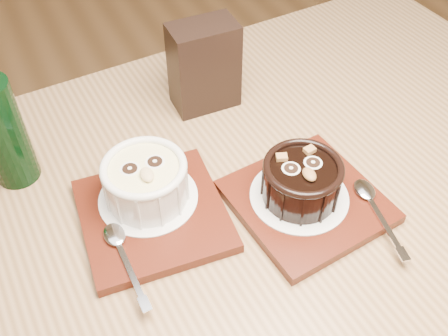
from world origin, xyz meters
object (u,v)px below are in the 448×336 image
at_px(ramekin_white, 146,180).
at_px(green_bottle, 1,129).
at_px(table, 239,260).
at_px(condiment_stand, 204,66).
at_px(ramekin_dark, 302,179).
at_px(tray_left, 153,215).
at_px(tray_right, 306,202).

relative_size(ramekin_white, green_bottle, 0.49).
height_order(table, condiment_stand, condiment_stand).
bearing_deg(table, condiment_stand, 75.80).
height_order(ramekin_dark, green_bottle, green_bottle).
bearing_deg(ramekin_dark, ramekin_white, 161.21).
relative_size(table, tray_left, 6.88).
bearing_deg(ramekin_dark, tray_right, -32.89).
relative_size(ramekin_white, tray_right, 0.60).
distance_m(table, tray_right, 0.13).
distance_m(table, tray_left, 0.15).
relative_size(table, green_bottle, 5.60).
relative_size(table, ramekin_dark, 12.12).
distance_m(tray_left, tray_right, 0.20).
xyz_separation_m(tray_left, ramekin_white, (0.00, 0.02, 0.04)).
distance_m(table, condiment_stand, 0.29).
bearing_deg(ramekin_white, tray_right, -22.05).
xyz_separation_m(ramekin_dark, condiment_stand, (-0.02, 0.25, 0.02)).
bearing_deg(ramekin_white, condiment_stand, 50.18).
xyz_separation_m(tray_left, condiment_stand, (0.16, 0.19, 0.06)).
height_order(table, tray_left, tray_left).
bearing_deg(tray_right, condiment_stand, 96.56).
relative_size(condiment_stand, green_bottle, 0.63).
distance_m(ramekin_white, condiment_stand, 0.23).
height_order(tray_left, ramekin_dark, ramekin_dark).
relative_size(tray_right, green_bottle, 0.81).
relative_size(ramekin_white, condiment_stand, 0.78).
distance_m(tray_right, ramekin_dark, 0.04).
bearing_deg(ramekin_dark, green_bottle, 152.53).
bearing_deg(green_bottle, tray_left, -48.20).
bearing_deg(green_bottle, table, -41.09).
bearing_deg(green_bottle, tray_right, -34.28).
bearing_deg(condiment_stand, table, -104.20).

